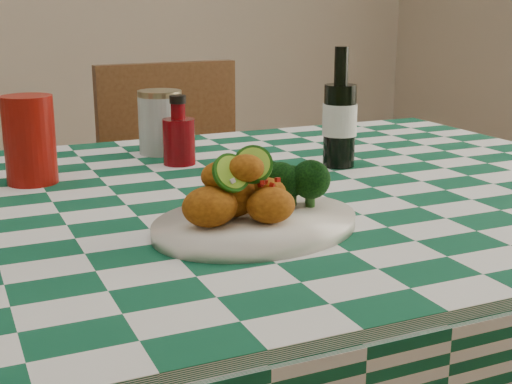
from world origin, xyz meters
name	(u,v)px	position (x,y,z in m)	size (l,w,h in m)	color
plate	(256,224)	(0.03, -0.20, 0.80)	(0.30, 0.24, 0.02)	white
fried_chicken_pile	(243,188)	(0.01, -0.20, 0.85)	(0.14, 0.10, 0.09)	#A95C10
broccoli_side	(303,186)	(0.11, -0.19, 0.84)	(0.09, 0.09, 0.07)	black
red_tumbler	(30,140)	(-0.22, 0.20, 0.86)	(0.09, 0.09, 0.15)	maroon
ketchup_bottle	(179,130)	(0.06, 0.24, 0.85)	(0.06, 0.06, 0.13)	#6C050A
mason_jar	(160,122)	(0.06, 0.35, 0.85)	(0.09, 0.09, 0.13)	#B2BCBA
beer_bottle	(340,108)	(0.34, 0.10, 0.90)	(0.07, 0.07, 0.23)	black
wooden_chair_right	(194,233)	(0.27, 0.75, 0.46)	(0.42, 0.44, 0.92)	#472814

